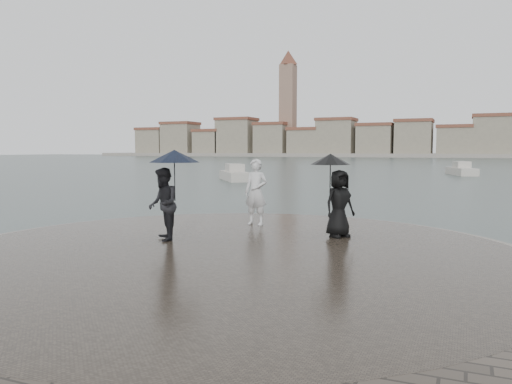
% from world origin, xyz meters
% --- Properties ---
extents(ground, '(400.00, 400.00, 0.00)m').
position_xyz_m(ground, '(0.00, 0.00, 0.00)').
color(ground, '#2B3835').
rests_on(ground, ground).
extents(kerb_ring, '(12.50, 12.50, 0.32)m').
position_xyz_m(kerb_ring, '(0.00, 3.50, 0.16)').
color(kerb_ring, gray).
rests_on(kerb_ring, ground).
extents(quay_tip, '(11.90, 11.90, 0.36)m').
position_xyz_m(quay_tip, '(0.00, 3.50, 0.18)').
color(quay_tip, '#2D261E').
rests_on(quay_tip, ground).
extents(statue, '(0.69, 0.49, 1.80)m').
position_xyz_m(statue, '(-0.89, 6.88, 1.26)').
color(statue, silver).
rests_on(statue, quay_tip).
extents(visitor_left, '(1.32, 1.18, 2.04)m').
position_xyz_m(visitor_left, '(-1.80, 3.92, 1.52)').
color(visitor_left, black).
rests_on(visitor_left, quay_tip).
extents(visitor_right, '(1.15, 1.03, 1.95)m').
position_xyz_m(visitor_right, '(1.58, 5.92, 1.43)').
color(visitor_right, black).
rests_on(visitor_right, quay_tip).
extents(far_skyline, '(260.00, 20.00, 37.00)m').
position_xyz_m(far_skyline, '(-6.29, 160.71, 5.61)').
color(far_skyline, gray).
rests_on(far_skyline, ground).
extents(boats, '(44.35, 21.54, 1.50)m').
position_xyz_m(boats, '(6.08, 39.55, 0.38)').
color(boats, '#BAB3A7').
rests_on(boats, ground).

